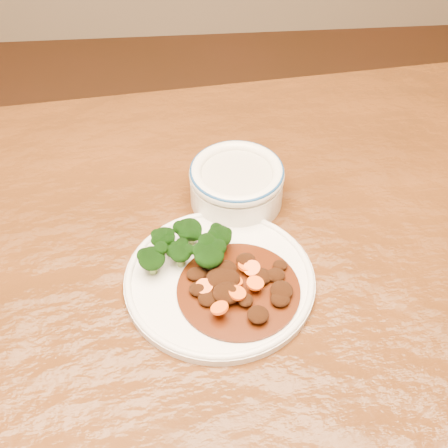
{
  "coord_description": "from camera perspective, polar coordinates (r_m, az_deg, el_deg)",
  "views": [
    {
      "loc": [
        0.0,
        -0.49,
        1.37
      ],
      "look_at": [
        0.05,
        0.09,
        0.77
      ],
      "focal_mm": 50.0,
      "sensor_mm": 36.0,
      "label": 1
    }
  ],
  "objects": [
    {
      "name": "dining_table",
      "position": [
        0.86,
        -2.74,
        -9.32
      ],
      "size": [
        1.58,
        1.04,
        0.75
      ],
      "rotation": [
        0.0,
        0.0,
        0.1
      ],
      "color": "#52290E",
      "rests_on": "ground"
    },
    {
      "name": "mince_stew",
      "position": [
        0.77,
        1.21,
        -5.68
      ],
      "size": [
        0.15,
        0.15,
        0.03
      ],
      "color": "#451707",
      "rests_on": "dinner_plate"
    },
    {
      "name": "broccoli_florets",
      "position": [
        0.8,
        -3.3,
        -2.01
      ],
      "size": [
        0.12,
        0.08,
        0.04
      ],
      "color": "#82A253",
      "rests_on": "dinner_plate"
    },
    {
      "name": "dinner_plate",
      "position": [
        0.79,
        -0.41,
        -5.12
      ],
      "size": [
        0.24,
        0.24,
        0.02
      ],
      "rotation": [
        0.0,
        0.0,
        0.37
      ],
      "color": "white",
      "rests_on": "dining_table"
    },
    {
      "name": "dip_bowl",
      "position": [
        0.88,
        1.16,
        3.81
      ],
      "size": [
        0.13,
        0.13,
        0.06
      ],
      "rotation": [
        0.0,
        0.0,
        0.06
      ],
      "color": "white",
      "rests_on": "dining_table"
    }
  ]
}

